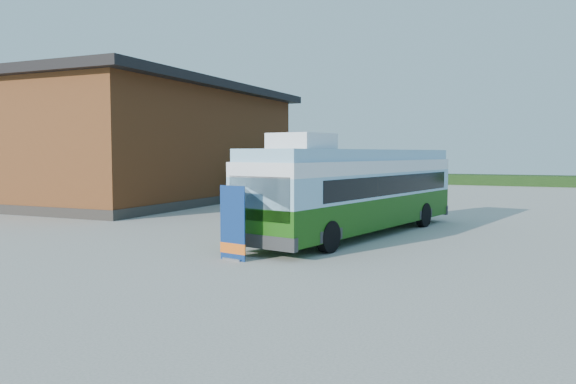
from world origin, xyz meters
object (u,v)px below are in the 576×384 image
at_px(person_b, 275,201).
at_px(slurry_tanker, 265,177).
at_px(bus, 358,188).
at_px(person_a, 256,190).
at_px(banner, 233,230).
at_px(picnic_table, 245,205).

xyz_separation_m(person_b, slurry_tanker, (-6.36, 11.83, 0.49)).
relative_size(bus, person_a, 6.32).
distance_m(banner, person_b, 8.69).
xyz_separation_m(picnic_table, slurry_tanker, (-3.90, 10.10, 0.91)).
bearing_deg(bus, person_a, 147.80).
distance_m(bus, picnic_table, 7.82).
bearing_deg(person_a, banner, -86.56).
relative_size(banner, picnic_table, 1.53).
height_order(banner, slurry_tanker, slurry_tanker).
height_order(person_b, slurry_tanker, slurry_tanker).
distance_m(bus, banner, 6.77).
xyz_separation_m(person_a, slurry_tanker, (-1.98, 5.17, 0.49)).
relative_size(picnic_table, slurry_tanker, 0.21).
bearing_deg(banner, bus, 86.06).
bearing_deg(person_b, slurry_tanker, -130.54).
bearing_deg(bus, picnic_table, 164.36).
bearing_deg(picnic_table, person_a, 107.12).
distance_m(person_a, person_b, 7.97).
bearing_deg(slurry_tanker, person_b, -61.21).
height_order(picnic_table, person_a, person_a).
bearing_deg(picnic_table, slurry_tanker, 106.98).
xyz_separation_m(picnic_table, person_a, (-1.92, 4.93, 0.42)).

